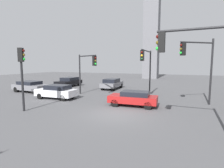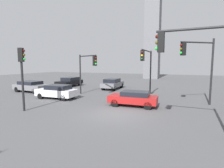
{
  "view_description": "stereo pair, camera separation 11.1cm",
  "coord_description": "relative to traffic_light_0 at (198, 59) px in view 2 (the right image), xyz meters",
  "views": [
    {
      "loc": [
        4.42,
        -11.0,
        3.49
      ],
      "look_at": [
        -1.12,
        2.03,
        1.84
      ],
      "focal_mm": 27.96,
      "sensor_mm": 36.0,
      "label": 1
    },
    {
      "loc": [
        4.52,
        -10.95,
        3.49
      ],
      "look_at": [
        -1.12,
        2.03,
        1.84
      ],
      "focal_mm": 27.96,
      "sensor_mm": 36.0,
      "label": 2
    }
  ],
  "objects": [
    {
      "name": "car_2",
      "position": [
        -17.43,
        6.05,
        -3.13
      ],
      "size": [
        2.1,
        4.5,
        1.41
      ],
      "rotation": [
        0.0,
        0.0,
        -1.56
      ],
      "color": "black",
      "rests_on": "ground_plane"
    },
    {
      "name": "car_0",
      "position": [
        -18.54,
        -0.21,
        -3.14
      ],
      "size": [
        4.63,
        2.29,
        1.35
      ],
      "rotation": [
        0.0,
        0.0,
        -0.05
      ],
      "color": "slate",
      "rests_on": "ground_plane"
    },
    {
      "name": "traffic_light_0",
      "position": [
        0.0,
        0.0,
        0.0
      ],
      "size": [
        2.59,
        1.96,
        5.56
      ],
      "rotation": [
        0.0,
        0.0,
        -2.51
      ],
      "color": "black",
      "rests_on": "ground_plane"
    },
    {
      "name": "ground_plane",
      "position": [
        -5.27,
        -4.99,
        -3.87
      ],
      "size": [
        98.14,
        98.14,
        0.0
      ],
      "primitive_type": "plane",
      "color": "#4C4C4F"
    },
    {
      "name": "traffic_light_1",
      "position": [
        -11.82,
        -6.9,
        -0.62
      ],
      "size": [
        0.49,
        0.43,
        4.63
      ],
      "rotation": [
        0.0,
        0.0,
        0.49
      ],
      "color": "black",
      "rests_on": "ground_plane"
    },
    {
      "name": "skyline_tower",
      "position": [
        -8.77,
        26.57,
        10.91
      ],
      "size": [
        3.4,
        3.4,
        29.57
      ],
      "primitive_type": "cube",
      "color": "slate",
      "rests_on": "ground_plane"
    },
    {
      "name": "traffic_light_3",
      "position": [
        -10.76,
        0.41,
        -0.61
      ],
      "size": [
        3.08,
        1.71,
        4.52
      ],
      "rotation": [
        0.0,
        0.0,
        -0.48
      ],
      "color": "black",
      "rests_on": "ground_plane"
    },
    {
      "name": "car_5",
      "position": [
        -10.3,
        6.23,
        -3.11
      ],
      "size": [
        2.12,
        4.51,
        1.44
      ],
      "rotation": [
        0.0,
        0.0,
        1.62
      ],
      "color": "slate",
      "rests_on": "ground_plane"
    },
    {
      "name": "car_6",
      "position": [
        -12.74,
        -2.26,
        -3.15
      ],
      "size": [
        4.13,
        1.95,
        1.38
      ],
      "rotation": [
        0.0,
        0.0,
        3.19
      ],
      "color": "silver",
      "rests_on": "ground_plane"
    },
    {
      "name": "traffic_light_4",
      "position": [
        -0.43,
        -6.66,
        -0.04
      ],
      "size": [
        3.61,
        0.33,
        5.37
      ],
      "rotation": [
        0.0,
        0.0,
        3.12
      ],
      "color": "black",
      "rests_on": "ground_plane"
    },
    {
      "name": "car_4",
      "position": [
        -4.76,
        -2.27,
        -3.19
      ],
      "size": [
        4.03,
        1.94,
        1.25
      ],
      "rotation": [
        0.0,
        0.0,
        3.21
      ],
      "color": "maroon",
      "rests_on": "ground_plane"
    },
    {
      "name": "traffic_light_2",
      "position": [
        -4.68,
        2.18,
        -0.23
      ],
      "size": [
        0.32,
        4.33,
        4.97
      ],
      "rotation": [
        0.0,
        0.0,
        -1.57
      ],
      "color": "black",
      "rests_on": "ground_plane"
    }
  ]
}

